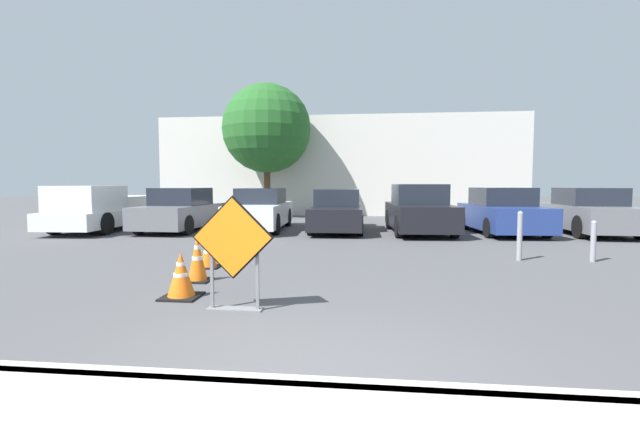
% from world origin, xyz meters
% --- Properties ---
extents(ground_plane, '(96.00, 96.00, 0.00)m').
position_xyz_m(ground_plane, '(0.00, 10.00, 0.00)').
color(ground_plane, '#4C4C4F').
extents(curb_lip, '(26.19, 0.20, 0.14)m').
position_xyz_m(curb_lip, '(0.00, 0.00, 0.07)').
color(curb_lip, '#ADAAA3').
rests_on(curb_lip, ground_plane).
extents(road_closed_sign, '(1.09, 0.20, 1.51)m').
position_xyz_m(road_closed_sign, '(-1.32, 2.18, 0.83)').
color(road_closed_sign, black).
rests_on(road_closed_sign, ground_plane).
extents(traffic_cone_nearest, '(0.53, 0.53, 0.67)m').
position_xyz_m(traffic_cone_nearest, '(-2.28, 2.73, 0.33)').
color(traffic_cone_nearest, black).
rests_on(traffic_cone_nearest, ground_plane).
extents(traffic_cone_second, '(0.44, 0.44, 0.79)m').
position_xyz_m(traffic_cone_second, '(-2.46, 3.77, 0.39)').
color(traffic_cone_second, black).
rests_on(traffic_cone_second, ground_plane).
extents(traffic_cone_third, '(0.45, 0.45, 0.63)m').
position_xyz_m(traffic_cone_third, '(-2.72, 4.95, 0.30)').
color(traffic_cone_third, black).
rests_on(traffic_cone_third, ground_plane).
extents(pickup_truck, '(2.12, 5.47, 1.60)m').
position_xyz_m(pickup_truck, '(-9.00, 11.08, 0.72)').
color(pickup_truck, silver).
rests_on(pickup_truck, ground_plane).
extents(parked_car_nearest, '(1.97, 4.16, 1.53)m').
position_xyz_m(parked_car_nearest, '(-6.22, 11.44, 0.70)').
color(parked_car_nearest, slate).
rests_on(parked_car_nearest, ground_plane).
extents(parked_car_second, '(1.96, 4.76, 1.51)m').
position_xyz_m(parked_car_second, '(-3.43, 12.00, 0.71)').
color(parked_car_second, white).
rests_on(parked_car_second, ground_plane).
extents(parked_car_third, '(1.86, 4.68, 1.48)m').
position_xyz_m(parked_car_third, '(-0.63, 11.98, 0.68)').
color(parked_car_third, black).
rests_on(parked_car_third, ground_plane).
extents(parked_car_fourth, '(2.10, 4.30, 1.66)m').
position_xyz_m(parked_car_fourth, '(2.16, 11.53, 0.76)').
color(parked_car_fourth, black).
rests_on(parked_car_fourth, ground_plane).
extents(parked_car_fifth, '(2.14, 4.30, 1.54)m').
position_xyz_m(parked_car_fifth, '(4.95, 11.82, 0.71)').
color(parked_car_fifth, navy).
rests_on(parked_car_fifth, ground_plane).
extents(parked_car_sixth, '(2.02, 4.35, 1.54)m').
position_xyz_m(parked_car_sixth, '(7.75, 11.88, 0.72)').
color(parked_car_sixth, slate).
rests_on(parked_car_sixth, ground_plane).
extents(bollard_nearest, '(0.12, 0.12, 1.08)m').
position_xyz_m(bollard_nearest, '(3.71, 6.47, 0.57)').
color(bollard_nearest, gray).
rests_on(bollard_nearest, ground_plane).
extents(bollard_second, '(0.12, 0.12, 0.89)m').
position_xyz_m(bollard_second, '(5.21, 6.47, 0.47)').
color(bollard_second, gray).
rests_on(bollard_second, ground_plane).
extents(building_facade_backdrop, '(19.49, 5.00, 5.28)m').
position_xyz_m(building_facade_backdrop, '(-1.15, 21.72, 2.64)').
color(building_facade_backdrop, beige).
rests_on(building_facade_backdrop, ground_plane).
extents(street_tree_behind_lot, '(4.37, 4.37, 6.59)m').
position_xyz_m(street_tree_behind_lot, '(-4.54, 17.73, 4.40)').
color(street_tree_behind_lot, '#513823').
rests_on(street_tree_behind_lot, ground_plane).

